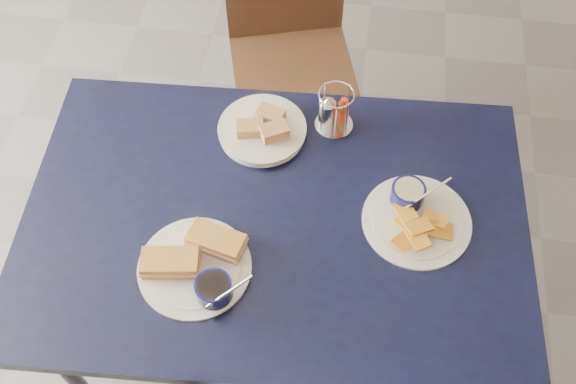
# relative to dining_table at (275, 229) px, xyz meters

# --- Properties ---
(ground) EXTENTS (6.00, 6.00, 0.00)m
(ground) POSITION_rel_dining_table_xyz_m (-0.16, -0.13, -0.69)
(ground) COLOR #59595E
(ground) RESTS_ON ground
(dining_table) EXTENTS (1.37, 0.95, 0.75)m
(dining_table) POSITION_rel_dining_table_xyz_m (0.00, 0.00, 0.00)
(dining_table) COLOR black
(dining_table) RESTS_ON ground
(chair_far) EXTENTS (0.54, 0.53, 0.93)m
(chair_far) POSITION_rel_dining_table_xyz_m (-0.06, 0.92, -0.16)
(chair_far) COLOR black
(chair_far) RESTS_ON ground
(sandwich_plate) EXTENTS (0.31, 0.28, 0.12)m
(sandwich_plate) POSITION_rel_dining_table_xyz_m (-0.17, -0.17, 0.08)
(sandwich_plate) COLOR white
(sandwich_plate) RESTS_ON dining_table
(plantain_plate) EXTENTS (0.28, 0.28, 0.12)m
(plantain_plate) POSITION_rel_dining_table_xyz_m (0.36, 0.06, 0.08)
(plantain_plate) COLOR white
(plantain_plate) RESTS_ON dining_table
(bread_basket) EXTENTS (0.25, 0.25, 0.07)m
(bread_basket) POSITION_rel_dining_table_xyz_m (-0.07, 0.27, 0.08)
(bread_basket) COLOR white
(bread_basket) RESTS_ON dining_table
(condiment_caddy) EXTENTS (0.11, 0.11, 0.14)m
(condiment_caddy) POSITION_rel_dining_table_xyz_m (0.12, 0.33, 0.12)
(condiment_caddy) COLOR silver
(condiment_caddy) RESTS_ON dining_table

